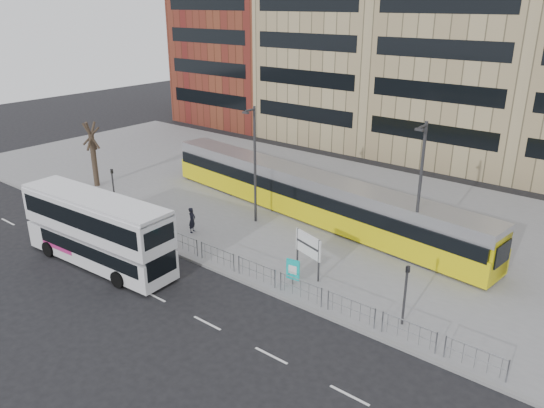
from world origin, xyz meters
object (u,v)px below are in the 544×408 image
Objects in this scene: ad_panel at (293,270)px; pedestrian at (192,220)px; double_decker_bus at (97,228)px; station_sign at (308,247)px; traffic_light_west at (113,184)px; traffic_light_east at (406,288)px; bare_tree at (89,119)px; lamp_post_east at (419,189)px; tram at (310,195)px; lamp_post_west at (254,161)px.

pedestrian reaches higher than ad_panel.
double_decker_bus reaches higher than station_sign.
traffic_light_west is 1.00× the size of traffic_light_east.
bare_tree reaches higher than traffic_light_west.
traffic_light_west is 0.37× the size of lamp_post_east.
lamp_post_west reaches higher than tram.
traffic_light_east is at bearing -6.24° from ad_panel.
ad_panel is 8.42m from lamp_post_east.
traffic_light_west is at bearing -160.38° from station_sign.
ad_panel is 0.48× the size of traffic_light_east.
double_decker_bus is 14.65m from tram.
bare_tree is at bearing -166.77° from station_sign.
traffic_light_west reaches higher than ad_panel.
tram is 14.39m from traffic_light_west.
station_sign is 6.50m from traffic_light_east.
double_decker_bus is 6.59m from pedestrian.
traffic_light_west is at bearing 135.27° from double_decker_bus.
station_sign is 23.02m from bare_tree.
station_sign is (10.45, 6.42, -0.43)m from double_decker_bus.
lamp_post_west is at bearing 9.22° from bare_tree.
station_sign reaches higher than ad_panel.
ad_panel is 0.18× the size of lamp_post_east.
pedestrian is at bearing -162.70° from station_sign.
tram is 11.08× the size of station_sign.
pedestrian is at bearing -168.07° from traffic_light_east.
bare_tree reaches higher than ad_panel.
lamp_post_west is 0.96× the size of lamp_post_east.
lamp_post_east is (13.32, 5.07, 3.73)m from pedestrian.
bare_tree is at bearing 170.96° from traffic_light_west.
pedestrian is at bearing 76.85° from double_decker_bus.
lamp_post_east is at bearing -6.92° from tram.
lamp_post_east reaches higher than traffic_light_west.
pedestrian is (1.08, 6.37, -1.27)m from double_decker_bus.
traffic_light_east is 29.38m from bare_tree.
traffic_light_east is 14.85m from lamp_post_west.
station_sign is at bearing 83.05° from ad_panel.
traffic_light_west is at bearing 73.34° from pedestrian.
traffic_light_east reaches higher than station_sign.
double_decker_bus is 17.63m from traffic_light_east.
lamp_post_east is at bearing 127.46° from traffic_light_east.
lamp_post_west is at bearing 135.17° from ad_panel.
bare_tree is at bearing 143.52° from double_decker_bus.
station_sign reaches higher than pedestrian.
traffic_light_west reaches higher than pedestrian.
double_decker_bus is 7.19× the size of ad_panel.
pedestrian is 14.73m from lamp_post_east.
station_sign is (4.86, -7.11, 0.10)m from tram.
bare_tree is (-26.60, -3.53, 0.98)m from lamp_post_east.
lamp_post_west is 15.56m from bare_tree.
bare_tree reaches higher than station_sign.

